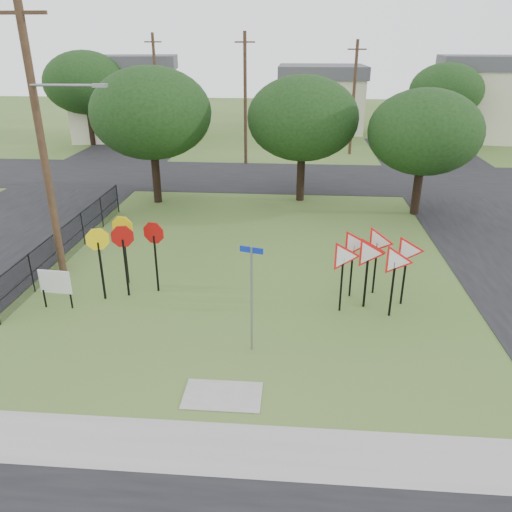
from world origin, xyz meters
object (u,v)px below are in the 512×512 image
(street_name_sign, at_px, (252,293))
(yield_sign_cluster, at_px, (373,254))
(stop_sign_cluster, at_px, (125,242))
(info_board, at_px, (55,283))

(street_name_sign, bearing_deg, yield_sign_cluster, 39.03)
(street_name_sign, xyz_separation_m, stop_sign_cluster, (-4.71, 3.32, 0.10))
(stop_sign_cluster, relative_size, info_board, 1.91)
(stop_sign_cluster, xyz_separation_m, yield_sign_cluster, (8.48, -0.26, -0.09))
(yield_sign_cluster, relative_size, info_board, 2.35)
(street_name_sign, distance_m, info_board, 7.12)
(yield_sign_cluster, xyz_separation_m, info_board, (-10.55, -1.08, -0.94))
(yield_sign_cluster, bearing_deg, street_name_sign, -140.97)
(street_name_sign, bearing_deg, stop_sign_cluster, 144.84)
(street_name_sign, xyz_separation_m, info_board, (-6.77, 1.98, -0.93))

